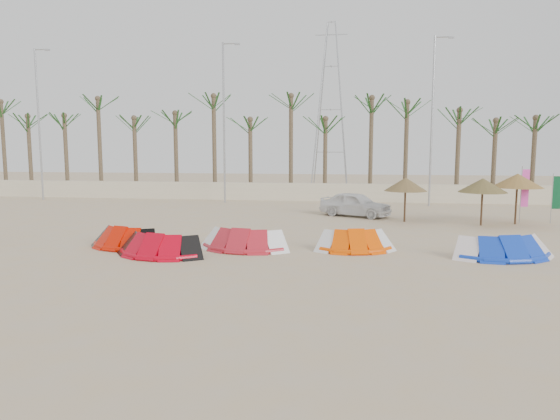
% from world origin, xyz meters
% --- Properties ---
extents(ground, '(120.00, 120.00, 0.00)m').
position_xyz_m(ground, '(0.00, 0.00, 0.00)').
color(ground, '#B7A58C').
rests_on(ground, ground).
extents(boundary_wall, '(60.00, 0.30, 1.30)m').
position_xyz_m(boundary_wall, '(0.00, 22.00, 0.65)').
color(boundary_wall, beige).
rests_on(boundary_wall, ground).
extents(palm_line, '(52.00, 4.00, 7.70)m').
position_xyz_m(palm_line, '(0.67, 23.50, 6.44)').
color(palm_line, brown).
rests_on(palm_line, ground).
extents(lamp_a, '(1.25, 0.14, 11.00)m').
position_xyz_m(lamp_a, '(-19.96, 20.00, 5.77)').
color(lamp_a, '#A5A8AD').
rests_on(lamp_a, ground).
extents(lamp_b, '(1.25, 0.14, 11.00)m').
position_xyz_m(lamp_b, '(-5.96, 20.00, 5.77)').
color(lamp_b, '#A5A8AD').
rests_on(lamp_b, ground).
extents(lamp_c, '(1.25, 0.14, 11.00)m').
position_xyz_m(lamp_c, '(8.04, 20.00, 5.77)').
color(lamp_c, '#A5A8AD').
rests_on(lamp_c, ground).
extents(pylon, '(3.00, 3.00, 14.00)m').
position_xyz_m(pylon, '(1.00, 28.00, 0.00)').
color(pylon, '#A5A8AD').
rests_on(pylon, ground).
extents(kite_red_left, '(3.20, 2.12, 0.90)m').
position_xyz_m(kite_red_left, '(-5.79, 3.97, 0.42)').
color(kite_red_left, red).
rests_on(kite_red_left, ground).
extents(kite_red_mid, '(3.49, 2.05, 0.90)m').
position_xyz_m(kite_red_mid, '(-3.85, 2.77, 0.42)').
color(kite_red_mid, '#C00115').
rests_on(kite_red_mid, ground).
extents(kite_red_right, '(3.54, 1.96, 0.90)m').
position_xyz_m(kite_red_right, '(-1.11, 4.28, 0.42)').
color(kite_red_right, red).
rests_on(kite_red_right, ground).
extents(kite_orange, '(3.10, 1.98, 0.90)m').
position_xyz_m(kite_orange, '(3.09, 4.65, 0.42)').
color(kite_orange, '#FF4F00').
rests_on(kite_orange, ground).
extents(kite_blue, '(3.82, 2.36, 0.90)m').
position_xyz_m(kite_blue, '(8.25, 4.20, 0.42)').
color(kite_blue, '#1137BF').
rests_on(kite_blue, ground).
extents(parasol_left, '(2.22, 2.22, 2.32)m').
position_xyz_m(parasol_left, '(5.66, 12.35, 1.97)').
color(parasol_left, '#4C331E').
rests_on(parasol_left, ground).
extents(parasol_mid, '(2.48, 2.48, 2.57)m').
position_xyz_m(parasol_mid, '(11.13, 12.29, 2.21)').
color(parasol_mid, '#4C331E').
rests_on(parasol_mid, ground).
extents(parasol_right, '(2.36, 2.36, 2.36)m').
position_xyz_m(parasol_right, '(9.32, 11.64, 2.00)').
color(parasol_right, '#4C331E').
rests_on(parasol_right, ground).
extents(flag_pink, '(0.44, 0.14, 2.93)m').
position_xyz_m(flag_pink, '(11.57, 12.53, 1.74)').
color(flag_pink, '#A5A8AD').
rests_on(flag_pink, ground).
extents(flag_green, '(0.45, 0.05, 2.57)m').
position_xyz_m(flag_green, '(13.16, 12.80, 1.52)').
color(flag_green, '#A5A8AD').
rests_on(flag_green, ground).
extents(car, '(4.34, 3.23, 1.38)m').
position_xyz_m(car, '(3.11, 14.12, 0.69)').
color(car, white).
rests_on(car, ground).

